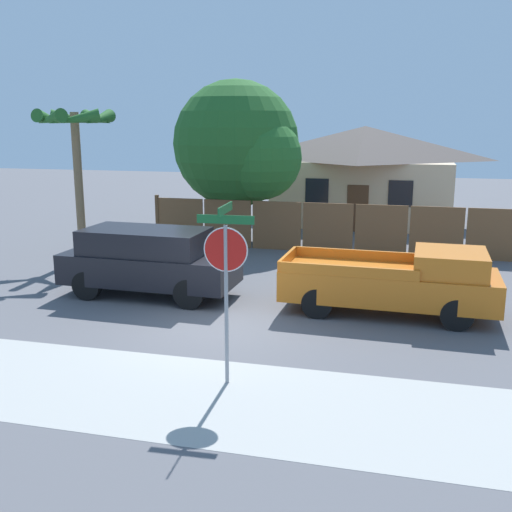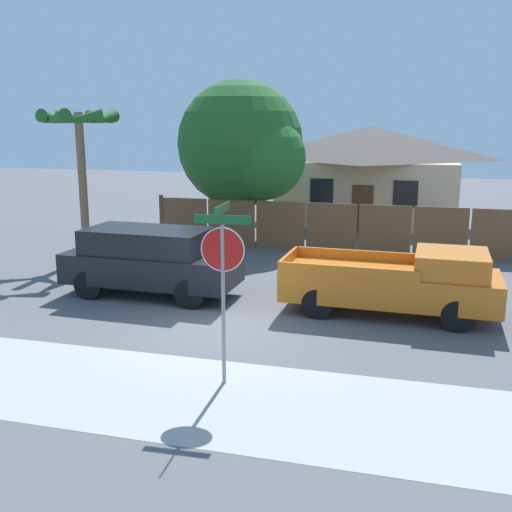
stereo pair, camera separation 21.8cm
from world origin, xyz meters
The scene contains 9 objects.
ground_plane centered at (0.00, 0.00, 0.00)m, with size 80.00×80.00×0.00m, color #56565B.
sidewalk_strip centered at (0.00, -3.60, 0.00)m, with size 36.00×3.20×0.01m.
wooden_fence centered at (1.50, 8.58, 0.89)m, with size 13.27×0.12×1.88m.
house centered at (2.19, 16.03, 2.29)m, with size 8.41×6.54×4.42m.
oak_tree centered at (-2.04, 9.75, 3.68)m, with size 5.09×4.84×6.21m.
palm_tree centered at (-6.49, 5.41, 4.30)m, with size 2.50×2.70×5.03m.
red_suv centered at (-2.47, 1.91, 1.00)m, with size 4.74×2.04×1.83m.
orange_pickup centered at (4.07, 1.90, 0.82)m, with size 5.21×2.12×1.65m.
stop_sign centered at (1.19, -2.93, 2.23)m, with size 1.01×0.91×3.26m.
Camera 1 is at (4.15, -12.60, 4.65)m, focal length 42.00 mm.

